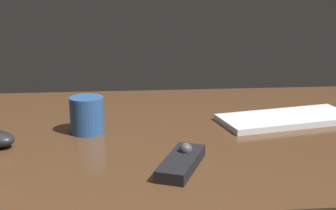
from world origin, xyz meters
The scene contains 4 objects.
desk centered at (0.00, 0.00, 1.00)cm, with size 140.00×84.00×2.00cm, color #4C301C.
keyboard centered at (36.91, 4.38, 2.75)cm, with size 34.02×14.02×1.50cm, color silver.
media_remote centered at (6.67, -23.44, 3.25)cm, with size 11.57×17.40×4.00cm.
coffee_mug centered at (-12.86, 0.38, 6.30)cm, with size 7.95×7.95×8.60cm, color #28518C.
Camera 1 is at (-3.73, -108.13, 37.47)cm, focal length 50.88 mm.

